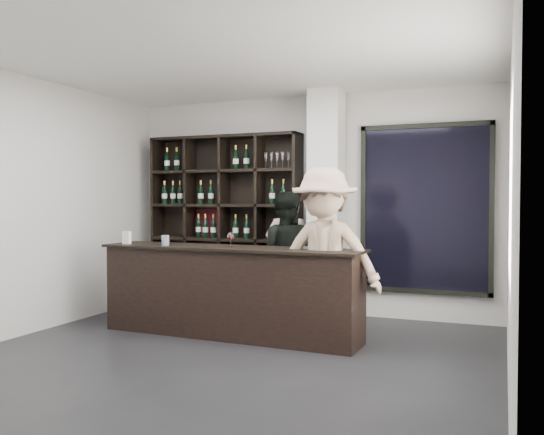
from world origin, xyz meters
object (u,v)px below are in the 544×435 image
at_px(wine_shelf, 225,222).
at_px(tasting_counter, 230,291).
at_px(taster_pink, 288,255).
at_px(customer, 324,258).
at_px(taster_black, 285,256).

height_order(wine_shelf, tasting_counter, wine_shelf).
xyz_separation_m(taster_pink, customer, (0.90, -1.35, 0.12)).
height_order(tasting_counter, taster_black, taster_black).
bearing_deg(tasting_counter, wine_shelf, 120.52).
relative_size(tasting_counter, customer, 1.64).
bearing_deg(tasting_counter, taster_black, 78.50).
bearing_deg(taster_pink, tasting_counter, 58.55).
relative_size(taster_pink, customer, 0.87).
relative_size(tasting_counter, taster_pink, 1.90).
xyz_separation_m(tasting_counter, customer, (1.10, -0.05, 0.42)).
distance_m(taster_black, customer, 1.40).
xyz_separation_m(tasting_counter, taster_black, (0.25, 1.05, 0.31)).
distance_m(wine_shelf, taster_black, 1.20).
height_order(taster_pink, customer, customer).
bearing_deg(tasting_counter, customer, -0.72).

